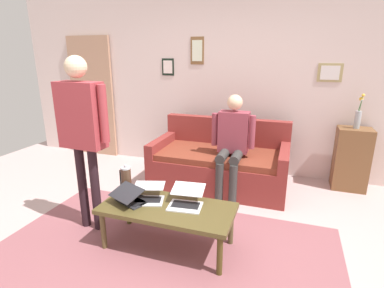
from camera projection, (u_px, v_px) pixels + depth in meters
name	position (u px, v px, depth m)	size (l,w,h in m)	color
ground_plane	(168.00, 242.00, 2.91)	(7.68, 7.68, 0.00)	#BA9E9C
area_rug	(164.00, 251.00, 2.77)	(3.14, 1.84, 0.01)	#8C5057
back_wall	(223.00, 82.00, 4.52)	(7.04, 0.11, 2.70)	beige
interior_door	(92.00, 98.00, 5.24)	(0.82, 0.09, 2.05)	tan
couch	(220.00, 164.00, 4.13)	(1.79, 0.93, 0.88)	maroon
coffee_table	(167.00, 211.00, 2.76)	(1.23, 0.57, 0.41)	#504421
laptop_left	(186.00, 200.00, 2.77)	(0.34, 0.39, 0.14)	silver
laptop_center	(148.00, 195.00, 2.86)	(0.37, 0.39, 0.12)	silver
laptop_right	(131.00, 198.00, 2.82)	(0.39, 0.39, 0.16)	#28282D
french_press	(126.00, 179.00, 3.03)	(0.12, 0.10, 0.28)	#4C3323
side_shelf	(351.00, 159.00, 3.97)	(0.42, 0.32, 0.84)	brown
flower_vase	(358.00, 116.00, 3.81)	(0.08, 0.09, 0.44)	#9FA5AA
person_standing	(82.00, 124.00, 2.85)	(0.61, 0.22, 1.75)	black
person_seated	(232.00, 140.00, 3.74)	(0.55, 0.51, 1.28)	#363432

